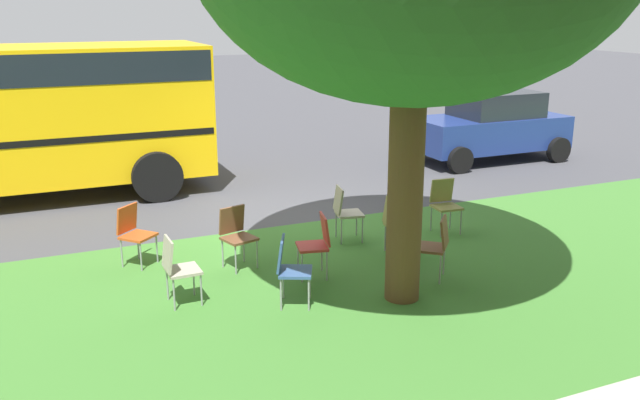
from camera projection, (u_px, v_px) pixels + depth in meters
The scene contains 12 objects.
ground at pixel (302, 219), 11.86m from camera, with size 80.00×80.00×0.00m, color #424247.
grass_verge at pixel (391, 286), 9.04m from camera, with size 48.00×6.00×0.01m, color #3D752D.
chair_0 at pixel (445, 201), 11.10m from camera, with size 0.45×0.45×0.88m.
chair_1 at pixel (396, 222), 10.05m from camera, with size 0.49×0.48×0.88m.
chair_2 at pixel (134, 230), 9.68m from camera, with size 0.59×0.59×0.88m.
chair_3 at pixel (236, 232), 9.59m from camera, with size 0.52×0.52×0.88m.
chair_4 at pixel (317, 241), 9.25m from camera, with size 0.50×0.50×0.88m.
chair_5 at pixel (177, 265), 8.37m from camera, with size 0.43×0.43×0.88m.
chair_6 at pixel (345, 209), 10.67m from camera, with size 0.49×0.49×0.88m.
chair_7 at pixel (290, 266), 8.36m from camera, with size 0.56×0.55×0.88m.
chair_8 at pixel (436, 243), 9.16m from camera, with size 0.59×0.59×0.88m.
parked_car at pixel (491, 126), 16.22m from camera, with size 3.70×1.92×1.65m.
Camera 1 is at (4.20, 10.50, 3.61)m, focal length 38.04 mm.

